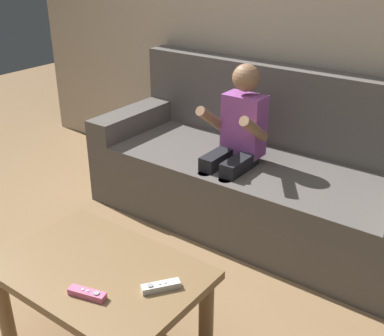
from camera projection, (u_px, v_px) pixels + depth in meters
name	position (u px, v px, depth m)	size (l,w,h in m)	color
wall_back	(281.00, 3.00, 2.89)	(4.33, 0.05, 2.50)	#B2A38E
couch	(261.00, 174.00, 2.93)	(2.05, 0.80, 0.91)	#56514C
person_seated_on_couch	(235.00, 141.00, 2.73)	(0.33, 0.41, 0.99)	black
coffee_table	(101.00, 285.00, 1.88)	(0.80, 0.54, 0.45)	brown
game_remote_white_near_edge	(161.00, 286.00, 1.73)	(0.11, 0.13, 0.03)	white
game_remote_pink_center	(87.00, 294.00, 1.69)	(0.14, 0.07, 0.03)	pink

